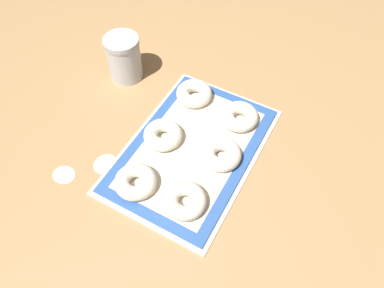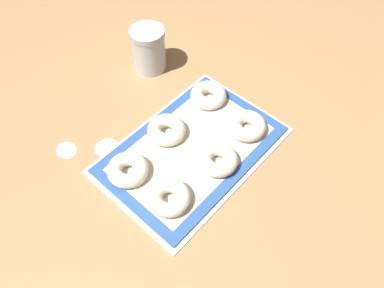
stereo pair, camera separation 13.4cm
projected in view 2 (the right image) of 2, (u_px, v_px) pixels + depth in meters
The scene contains 12 objects.
ground_plane at pixel (194, 147), 1.02m from camera, with size 2.80×2.80×0.00m, color #A87F51.
baking_tray at pixel (192, 150), 1.01m from camera, with size 0.49×0.33×0.01m.
baking_mat at pixel (192, 149), 1.01m from camera, with size 0.47×0.31×0.00m.
bagel_front_left at pixel (169, 197), 0.90m from camera, with size 0.11×0.11×0.04m.
bagel_front_center at pixel (218, 159), 0.96m from camera, with size 0.11×0.11×0.04m.
bagel_front_right at pixel (247, 126), 1.03m from camera, with size 0.11×0.11×0.04m.
bagel_back_left at pixel (128, 170), 0.94m from camera, with size 0.11×0.11×0.04m.
bagel_back_center at pixel (167, 130), 1.02m from camera, with size 0.11×0.11×0.04m.
bagel_back_right at pixel (208, 95), 1.09m from camera, with size 0.11×0.11×0.04m.
flour_canister at pixel (149, 49), 1.15m from camera, with size 0.11×0.11×0.14m.
flour_patch_near at pixel (66, 150), 1.01m from camera, with size 0.05×0.06×0.00m.
flour_patch_far at pixel (106, 147), 1.02m from camera, with size 0.06×0.06×0.00m.
Camera 2 is at (-0.45, -0.40, 0.83)m, focal length 35.00 mm.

